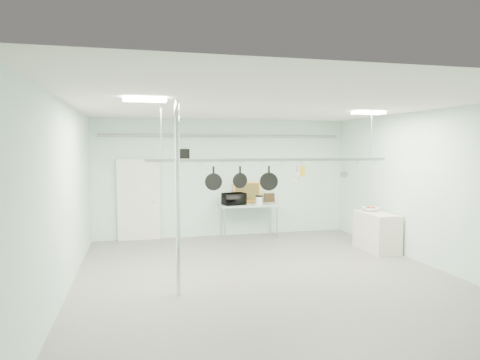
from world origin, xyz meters
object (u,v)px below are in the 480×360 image
object	(u,v)px
prep_table	(249,207)
coffee_canister	(259,201)
chrome_pole	(178,199)
pot_rack	(272,158)
microwave	(234,199)
side_cabinet	(377,232)
fruit_bowl	(370,209)
skillet_left	(214,178)
skillet_right	(269,178)
skillet_mid	(240,177)

from	to	relation	value
prep_table	coffee_canister	distance (m)	0.35
chrome_pole	pot_rack	bearing A→B (deg)	25.35
microwave	coffee_canister	xyz separation A→B (m)	(0.67, -0.11, -0.05)
pot_rack	coffee_canister	bearing A→B (deg)	78.32
prep_table	coffee_canister	world-z (taller)	coffee_canister
prep_table	side_cabinet	xyz separation A→B (m)	(2.55, -2.20, -0.38)
fruit_bowl	pot_rack	bearing A→B (deg)	-154.81
skillet_left	side_cabinet	bearing A→B (deg)	24.54
prep_table	skillet_left	bearing A→B (deg)	-115.15
skillet_left	skillet_right	xyz separation A→B (m)	(1.08, 0.00, -0.02)
microwave	skillet_left	world-z (taller)	skillet_left
prep_table	coffee_canister	xyz separation A→B (m)	(0.25, -0.16, 0.18)
coffee_canister	skillet_mid	distance (m)	3.50
microwave	skillet_mid	xyz separation A→B (m)	(-0.62, -3.25, 0.81)
skillet_left	prep_table	bearing A→B (deg)	74.37
microwave	skillet_mid	bearing A→B (deg)	65.11
skillet_mid	skillet_right	world-z (taller)	same
side_cabinet	skillet_mid	bearing A→B (deg)	-162.97
microwave	coffee_canister	bearing A→B (deg)	156.57
pot_rack	microwave	world-z (taller)	pot_rack
prep_table	pot_rack	size ratio (longest dim) A/B	0.33
chrome_pole	skillet_left	world-z (taller)	chrome_pole
skillet_mid	skillet_right	xyz separation A→B (m)	(0.57, 0.00, -0.03)
skillet_mid	skillet_right	size ratio (longest dim) A/B	0.87
side_cabinet	microwave	world-z (taller)	microwave
pot_rack	skillet_right	size ratio (longest dim) A/B	10.09
coffee_canister	fruit_bowl	size ratio (longest dim) A/B	0.54
side_cabinet	pot_rack	world-z (taller)	pot_rack
chrome_pole	fruit_bowl	bearing A→B (deg)	25.25
coffee_canister	skillet_right	xyz separation A→B (m)	(-0.72, -3.14, 0.84)
chrome_pole	side_cabinet	world-z (taller)	chrome_pole
pot_rack	coffee_canister	xyz separation A→B (m)	(0.65, 3.14, -1.22)
chrome_pole	microwave	distance (m)	4.59
skillet_left	skillet_right	size ratio (longest dim) A/B	0.93
prep_table	skillet_left	size ratio (longest dim) A/B	3.62
prep_table	fruit_bowl	xyz separation A→B (m)	(2.54, -1.92, 0.12)
side_cabinet	skillet_right	world-z (taller)	skillet_right
prep_table	pot_rack	bearing A→B (deg)	-96.91
prep_table	fruit_bowl	world-z (taller)	fruit_bowl
chrome_pole	fruit_bowl	distance (m)	5.39
side_cabinet	skillet_left	size ratio (longest dim) A/B	2.71
skillet_left	skillet_mid	distance (m)	0.51
prep_table	skillet_right	distance (m)	3.48
chrome_pole	pot_rack	xyz separation A→B (m)	(1.90, 0.90, 0.63)
pot_rack	skillet_mid	xyz separation A→B (m)	(-0.64, 0.00, -0.35)
prep_table	pot_rack	distance (m)	3.61
side_cabinet	coffee_canister	size ratio (longest dim) A/B	5.66
pot_rack	skillet_mid	distance (m)	0.73
microwave	skillet_left	xyz separation A→B (m)	(-1.13, -3.25, 0.80)
fruit_bowl	skillet_mid	bearing A→B (deg)	-158.88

